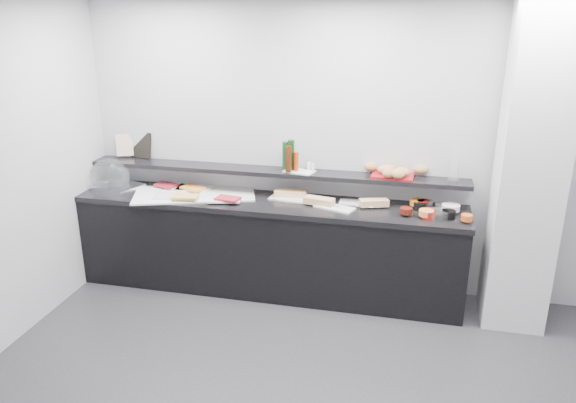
% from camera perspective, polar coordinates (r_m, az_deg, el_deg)
% --- Properties ---
extents(back_wall, '(5.00, 0.02, 2.70)m').
position_cam_1_polar(back_wall, '(5.19, 6.24, 5.25)').
color(back_wall, '#ACAEB3').
rests_on(back_wall, ground).
extents(column, '(0.50, 0.50, 2.70)m').
position_cam_1_polar(column, '(4.91, 23.36, 2.90)').
color(column, silver).
rests_on(column, ground).
extents(buffet_cabinet, '(3.60, 0.60, 0.85)m').
position_cam_1_polar(buffet_cabinet, '(5.35, -2.01, -4.74)').
color(buffet_cabinet, black).
rests_on(buffet_cabinet, ground).
extents(counter_top, '(3.62, 0.62, 0.05)m').
position_cam_1_polar(counter_top, '(5.18, -2.07, -0.20)').
color(counter_top, black).
rests_on(counter_top, buffet_cabinet).
extents(wall_shelf, '(3.60, 0.25, 0.04)m').
position_cam_1_polar(wall_shelf, '(5.26, -1.61, 3.05)').
color(wall_shelf, black).
rests_on(wall_shelf, back_wall).
extents(cloche_base, '(0.58, 0.48, 0.04)m').
position_cam_1_polar(cloche_base, '(5.78, -17.08, 1.52)').
color(cloche_base, silver).
rests_on(cloche_base, counter_top).
extents(cloche_dome, '(0.45, 0.37, 0.34)m').
position_cam_1_polar(cloche_dome, '(5.76, -17.63, 2.51)').
color(cloche_dome, silver).
rests_on(cloche_dome, cloche_base).
extents(linen_runner, '(1.24, 0.87, 0.01)m').
position_cam_1_polar(linen_runner, '(5.41, -9.47, 0.79)').
color(linen_runner, silver).
rests_on(linen_runner, counter_top).
extents(platter_meat_a, '(0.33, 0.28, 0.01)m').
position_cam_1_polar(platter_meat_a, '(5.59, -11.20, 1.46)').
color(platter_meat_a, white).
rests_on(platter_meat_a, linen_runner).
extents(food_meat_a, '(0.24, 0.19, 0.02)m').
position_cam_1_polar(food_meat_a, '(5.62, -12.25, 1.66)').
color(food_meat_a, maroon).
rests_on(food_meat_a, platter_meat_a).
extents(platter_salmon, '(0.34, 0.24, 0.01)m').
position_cam_1_polar(platter_salmon, '(5.53, -9.50, 1.37)').
color(platter_salmon, white).
rests_on(platter_salmon, linen_runner).
extents(food_salmon, '(0.26, 0.21, 0.02)m').
position_cam_1_polar(food_salmon, '(5.47, -9.65, 1.37)').
color(food_salmon, orange).
rests_on(food_salmon, platter_salmon).
extents(platter_cheese, '(0.30, 0.23, 0.01)m').
position_cam_1_polar(platter_cheese, '(5.34, -11.97, 0.55)').
color(platter_cheese, silver).
rests_on(platter_cheese, linen_runner).
extents(food_cheese, '(0.25, 0.18, 0.02)m').
position_cam_1_polar(food_cheese, '(5.24, -10.42, 0.48)').
color(food_cheese, gold).
rests_on(food_cheese, platter_cheese).
extents(platter_meat_b, '(0.33, 0.26, 0.01)m').
position_cam_1_polar(platter_meat_b, '(5.18, -6.49, 0.23)').
color(platter_meat_b, white).
rests_on(platter_meat_b, linen_runner).
extents(food_meat_b, '(0.23, 0.17, 0.02)m').
position_cam_1_polar(food_meat_b, '(5.13, -6.15, 0.29)').
color(food_meat_b, maroon).
rests_on(food_meat_b, platter_meat_b).
extents(sandwich_plate_left, '(0.36, 0.18, 0.01)m').
position_cam_1_polar(sandwich_plate_left, '(5.20, -0.02, 0.27)').
color(sandwich_plate_left, silver).
rests_on(sandwich_plate_left, counter_top).
extents(sandwich_food_left, '(0.32, 0.17, 0.06)m').
position_cam_1_polar(sandwich_food_left, '(5.24, 0.23, 0.86)').
color(sandwich_food_left, '#E8B279').
rests_on(sandwich_food_left, sandwich_plate_left).
extents(tongs_left, '(0.15, 0.08, 0.01)m').
position_cam_1_polar(tongs_left, '(5.17, -0.82, 0.32)').
color(tongs_left, silver).
rests_on(tongs_left, sandwich_plate_left).
extents(sandwich_plate_mid, '(0.39, 0.26, 0.01)m').
position_cam_1_polar(sandwich_plate_mid, '(4.99, 4.75, -0.61)').
color(sandwich_plate_mid, white).
rests_on(sandwich_plate_mid, counter_top).
extents(sandwich_food_mid, '(0.29, 0.15, 0.06)m').
position_cam_1_polar(sandwich_food_mid, '(5.04, 3.18, 0.06)').
color(sandwich_food_mid, tan).
rests_on(sandwich_food_mid, sandwich_plate_mid).
extents(tongs_mid, '(0.16, 0.04, 0.01)m').
position_cam_1_polar(tongs_mid, '(5.01, 4.43, -0.40)').
color(tongs_mid, silver).
rests_on(tongs_mid, sandwich_plate_mid).
extents(sandwich_plate_right, '(0.37, 0.17, 0.01)m').
position_cam_1_polar(sandwich_plate_right, '(5.13, 7.29, -0.15)').
color(sandwich_plate_right, silver).
rests_on(sandwich_plate_right, counter_top).
extents(sandwich_food_right, '(0.27, 0.17, 0.06)m').
position_cam_1_polar(sandwich_food_right, '(5.05, 8.73, -0.11)').
color(sandwich_food_right, tan).
rests_on(sandwich_food_right, sandwich_plate_right).
extents(tongs_right, '(0.16, 0.02, 0.01)m').
position_cam_1_polar(tongs_right, '(5.01, 7.75, -0.53)').
color(tongs_right, silver).
rests_on(tongs_right, sandwich_plate_right).
extents(bowl_glass_fruit, '(0.18, 0.18, 0.07)m').
position_cam_1_polar(bowl_glass_fruit, '(5.11, 13.61, -0.31)').
color(bowl_glass_fruit, white).
rests_on(bowl_glass_fruit, counter_top).
extents(fill_glass_fruit, '(0.14, 0.14, 0.05)m').
position_cam_1_polar(fill_glass_fruit, '(5.12, 12.98, -0.07)').
color(fill_glass_fruit, orange).
rests_on(fill_glass_fruit, bowl_glass_fruit).
extents(bowl_black_jam, '(0.17, 0.17, 0.07)m').
position_cam_1_polar(bowl_black_jam, '(5.07, 13.35, -0.43)').
color(bowl_black_jam, black).
rests_on(bowl_black_jam, counter_top).
extents(fill_black_jam, '(0.13, 0.13, 0.05)m').
position_cam_1_polar(fill_black_jam, '(5.10, 13.58, -0.19)').
color(fill_black_jam, '#590D0C').
rests_on(fill_black_jam, bowl_black_jam).
extents(bowl_glass_cream, '(0.22, 0.22, 0.07)m').
position_cam_1_polar(bowl_glass_cream, '(5.07, 15.70, -0.67)').
color(bowl_glass_cream, white).
rests_on(bowl_glass_cream, counter_top).
extents(fill_glass_cream, '(0.18, 0.18, 0.05)m').
position_cam_1_polar(fill_glass_cream, '(5.06, 16.20, -0.58)').
color(fill_glass_cream, white).
rests_on(fill_glass_cream, bowl_glass_cream).
extents(bowl_red_jam, '(0.12, 0.12, 0.07)m').
position_cam_1_polar(bowl_red_jam, '(4.88, 14.10, -1.29)').
color(bowl_red_jam, '#9A160E').
rests_on(bowl_red_jam, counter_top).
extents(fill_red_jam, '(0.13, 0.13, 0.05)m').
position_cam_1_polar(fill_red_jam, '(4.89, 11.91, -0.92)').
color(fill_red_jam, '#4E120B').
rests_on(fill_red_jam, bowl_red_jam).
extents(bowl_glass_salmon, '(0.23, 0.23, 0.07)m').
position_cam_1_polar(bowl_glass_salmon, '(4.90, 14.97, -1.30)').
color(bowl_glass_salmon, white).
rests_on(bowl_glass_salmon, counter_top).
extents(fill_glass_salmon, '(0.14, 0.14, 0.05)m').
position_cam_1_polar(fill_glass_salmon, '(4.88, 13.88, -1.13)').
color(fill_glass_salmon, orange).
rests_on(fill_glass_salmon, bowl_glass_salmon).
extents(bowl_black_fruit, '(0.13, 0.13, 0.07)m').
position_cam_1_polar(bowl_black_fruit, '(4.93, 16.00, -1.27)').
color(bowl_black_fruit, black).
rests_on(bowl_black_fruit, counter_top).
extents(fill_black_fruit, '(0.12, 0.12, 0.05)m').
position_cam_1_polar(fill_black_fruit, '(4.87, 17.71, -1.57)').
color(fill_black_fruit, '#CC521B').
rests_on(fill_black_fruit, bowl_black_fruit).
extents(framed_print, '(0.23, 0.12, 0.26)m').
position_cam_1_polar(framed_print, '(5.82, -14.67, 5.57)').
color(framed_print, black).
rests_on(framed_print, wall_shelf).
extents(print_art, '(0.17, 0.11, 0.22)m').
position_cam_1_polar(print_art, '(5.87, -16.28, 5.53)').
color(print_art, '#CAA292').
rests_on(print_art, framed_print).
extents(condiment_tray, '(0.30, 0.23, 0.01)m').
position_cam_1_polar(condiment_tray, '(5.18, 1.17, 3.09)').
color(condiment_tray, white).
rests_on(condiment_tray, wall_shelf).
extents(bottle_green_a, '(0.07, 0.07, 0.26)m').
position_cam_1_polar(bottle_green_a, '(5.19, -0.27, 4.69)').
color(bottle_green_a, '#103C17').
rests_on(bottle_green_a, condiment_tray).
extents(bottle_brown, '(0.07, 0.07, 0.24)m').
position_cam_1_polar(bottle_brown, '(5.12, 0.06, 4.36)').
color(bottle_brown, '#3C1B0A').
rests_on(bottle_brown, condiment_tray).
extents(bottle_green_b, '(0.08, 0.08, 0.28)m').
position_cam_1_polar(bottle_green_b, '(5.17, 0.32, 4.75)').
color(bottle_green_b, black).
rests_on(bottle_green_b, condiment_tray).
extents(bottle_hot, '(0.06, 0.06, 0.18)m').
position_cam_1_polar(bottle_hot, '(5.14, 0.83, 4.08)').
color(bottle_hot, '#B5320C').
rests_on(bottle_hot, condiment_tray).
extents(shaker_salt, '(0.04, 0.04, 0.07)m').
position_cam_1_polar(shaker_salt, '(5.20, 2.13, 3.62)').
color(shaker_salt, white).
rests_on(shaker_salt, condiment_tray).
extents(shaker_pepper, '(0.03, 0.03, 0.07)m').
position_cam_1_polar(shaker_pepper, '(5.16, 2.56, 3.48)').
color(shaker_pepper, white).
rests_on(shaker_pepper, condiment_tray).
extents(bread_tray, '(0.38, 0.28, 0.02)m').
position_cam_1_polar(bread_tray, '(5.13, 10.60, 2.62)').
color(bread_tray, maroon).
rests_on(bread_tray, wall_shelf).
extents(bread_roll_nw, '(0.13, 0.10, 0.08)m').
position_cam_1_polar(bread_roll_nw, '(5.18, 8.43, 3.52)').
color(bread_roll_nw, '#B67945').
rests_on(bread_roll_nw, bread_tray).
extents(bread_roll_n, '(0.16, 0.11, 0.08)m').
position_cam_1_polar(bread_roll_n, '(5.14, 10.12, 3.30)').
color(bread_roll_n, '#AF6D42').
rests_on(bread_roll_n, bread_tray).
extents(bread_roll_ne, '(0.14, 0.09, 0.08)m').
position_cam_1_polar(bread_roll_ne, '(5.18, 13.34, 3.18)').
color(bread_roll_ne, '#AC7641').
rests_on(bread_roll_ne, bread_tray).
extents(bread_roll_sw, '(0.15, 0.12, 0.08)m').
position_cam_1_polar(bread_roll_sw, '(5.00, 10.24, 2.84)').
color(bread_roll_sw, '#AE7242').
rests_on(bread_roll_sw, bread_tray).
extents(bread_roll_s, '(0.12, 0.09, 0.08)m').
position_cam_1_polar(bread_roll_s, '(4.99, 11.11, 2.74)').
color(bread_roll_s, '#BF8349').
rests_on(bread_roll_s, bread_tray).
extents(bread_roll_midw, '(0.16, 0.10, 0.08)m').
position_cam_1_polar(bread_roll_midw, '(5.11, 9.90, 3.20)').
color(bread_roll_midw, '#C08249').
rests_on(bread_roll_midw, bread_tray).
extents(bread_roll_mide, '(0.18, 0.15, 0.08)m').
position_cam_1_polar(bread_roll_mide, '(5.07, 11.48, 2.98)').
color(bread_roll_mide, '#B67845').
rests_on(bread_roll_mide, bread_tray).
extents(carafe, '(0.10, 0.10, 0.30)m').
position_cam_1_polar(carafe, '(5.05, 16.58, 3.53)').
color(carafe, white).
rests_on(carafe, wall_shelf).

